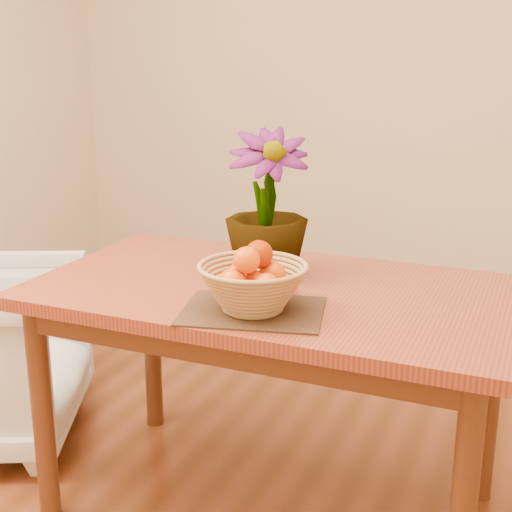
% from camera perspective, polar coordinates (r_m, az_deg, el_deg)
% --- Properties ---
extents(wall_back, '(4.00, 0.02, 2.70)m').
position_cam_1_polar(wall_back, '(3.88, 12.45, 14.65)').
color(wall_back, beige).
rests_on(wall_back, floor).
extents(table, '(1.40, 0.80, 0.75)m').
position_cam_1_polar(table, '(2.13, 1.27, -4.62)').
color(table, maroon).
rests_on(table, floor).
extents(placemat, '(0.43, 0.36, 0.01)m').
position_cam_1_polar(placemat, '(1.89, -0.26, -4.42)').
color(placemat, '#3E2516').
rests_on(placemat, table).
extents(wicker_basket, '(0.29, 0.29, 0.12)m').
position_cam_1_polar(wicker_basket, '(1.87, -0.26, -2.66)').
color(wicker_basket, '#A36D43').
rests_on(wicker_basket, placemat).
extents(orange_pile, '(0.17, 0.18, 0.13)m').
position_cam_1_polar(orange_pile, '(1.86, -0.18, -1.11)').
color(orange_pile, '#E14503').
rests_on(orange_pile, wicker_basket).
extents(potted_plant, '(0.34, 0.34, 0.45)m').
position_cam_1_polar(potted_plant, '(2.14, 0.87, 4.14)').
color(potted_plant, '#153E11').
rests_on(potted_plant, table).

